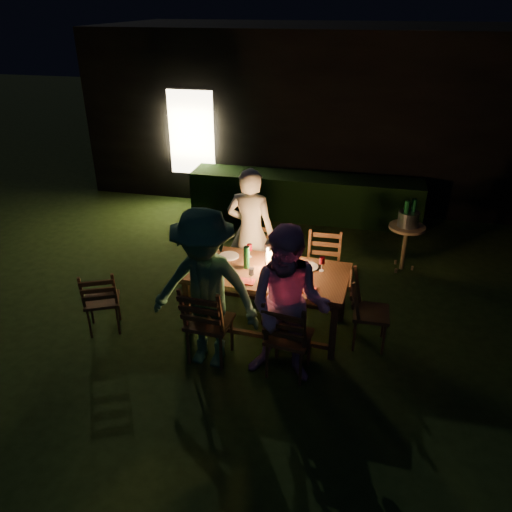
% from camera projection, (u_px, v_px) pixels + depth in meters
% --- Properties ---
extents(garden_envelope, '(40.00, 40.00, 3.20)m').
position_uv_depth(garden_envelope, '(345.00, 108.00, 10.65)').
color(garden_envelope, black).
rests_on(garden_envelope, ground).
extents(dining_table, '(1.97, 1.06, 0.80)m').
position_uv_depth(dining_table, '(267.00, 276.00, 5.92)').
color(dining_table, '#482818').
rests_on(dining_table, ground).
extents(chair_near_left, '(0.50, 0.53, 1.05)m').
position_uv_depth(chair_near_left, '(209.00, 335.00, 5.56)').
color(chair_near_left, '#482818').
rests_on(chair_near_left, ground).
extents(chair_near_right, '(0.51, 0.54, 1.02)m').
position_uv_depth(chair_near_right, '(288.00, 350.00, 5.34)').
color(chair_near_right, '#482818').
rests_on(chair_near_right, ground).
extents(chair_far_left, '(0.51, 0.53, 0.97)m').
position_uv_depth(chair_far_left, '(250.00, 272.00, 6.88)').
color(chair_far_left, '#482818').
rests_on(chair_far_left, ground).
extents(chair_far_right, '(0.45, 0.48, 0.99)m').
position_uv_depth(chair_far_right, '(321.00, 282.00, 6.63)').
color(chair_far_right, '#482818').
rests_on(chair_far_right, ground).
extents(chair_end, '(0.46, 0.43, 0.95)m').
position_uv_depth(chair_end, '(368.00, 323.00, 5.81)').
color(chair_end, '#482818').
rests_on(chair_end, ground).
extents(chair_spare, '(0.55, 0.56, 0.90)m').
position_uv_depth(chair_spare, '(103.00, 311.00, 6.07)').
color(chair_spare, '#482818').
rests_on(chair_spare, ground).
extents(person_house_side, '(0.67, 0.46, 1.77)m').
position_uv_depth(person_house_side, '(250.00, 232.00, 6.66)').
color(person_house_side, '#F0E9CC').
rests_on(person_house_side, ground).
extents(person_opp_right, '(0.89, 0.72, 1.76)m').
position_uv_depth(person_opp_right, '(289.00, 307.00, 5.03)').
color(person_opp_right, '#E69ED1').
rests_on(person_opp_right, ground).
extents(person_opp_left, '(1.23, 0.75, 1.84)m').
position_uv_depth(person_opp_left, '(205.00, 291.00, 5.24)').
color(person_opp_left, '#366D4E').
rests_on(person_opp_left, ground).
extents(lantern, '(0.16, 0.16, 0.35)m').
position_uv_depth(lantern, '(272.00, 258.00, 5.84)').
color(lantern, white).
rests_on(lantern, dining_table).
extents(plate_far_left, '(0.25, 0.25, 0.01)m').
position_uv_depth(plate_far_left, '(229.00, 256.00, 6.21)').
color(plate_far_left, white).
rests_on(plate_far_left, dining_table).
extents(plate_near_left, '(0.25, 0.25, 0.01)m').
position_uv_depth(plate_near_left, '(217.00, 272.00, 5.83)').
color(plate_near_left, white).
rests_on(plate_near_left, dining_table).
extents(plate_far_right, '(0.25, 0.25, 0.01)m').
position_uv_depth(plate_far_right, '(308.00, 267.00, 5.96)').
color(plate_far_right, white).
rests_on(plate_far_right, dining_table).
extents(plate_near_right, '(0.25, 0.25, 0.01)m').
position_uv_depth(plate_near_right, '(300.00, 285.00, 5.58)').
color(plate_near_right, white).
rests_on(plate_near_right, dining_table).
extents(wineglass_a, '(0.06, 0.06, 0.18)m').
position_uv_depth(wineglass_a, '(249.00, 251.00, 6.16)').
color(wineglass_a, '#59070F').
rests_on(wineglass_a, dining_table).
extents(wineglass_b, '(0.06, 0.06, 0.18)m').
position_uv_depth(wineglass_b, '(206.00, 261.00, 5.92)').
color(wineglass_b, '#59070F').
rests_on(wineglass_b, dining_table).
extents(wineglass_c, '(0.06, 0.06, 0.18)m').
position_uv_depth(wineglass_c, '(286.00, 279.00, 5.53)').
color(wineglass_c, '#59070F').
rests_on(wineglass_c, dining_table).
extents(wineglass_d, '(0.06, 0.06, 0.18)m').
position_uv_depth(wineglass_d, '(322.00, 264.00, 5.84)').
color(wineglass_d, '#59070F').
rests_on(wineglass_d, dining_table).
extents(wineglass_e, '(0.06, 0.06, 0.18)m').
position_uv_depth(wineglass_e, '(251.00, 275.00, 5.61)').
color(wineglass_e, silver).
rests_on(wineglass_e, dining_table).
extents(bottle_table, '(0.07, 0.07, 0.28)m').
position_uv_depth(bottle_table, '(247.00, 257.00, 5.88)').
color(bottle_table, '#0F471E').
rests_on(bottle_table, dining_table).
extents(napkin_left, '(0.18, 0.14, 0.01)m').
position_uv_depth(napkin_left, '(247.00, 282.00, 5.65)').
color(napkin_left, red).
rests_on(napkin_left, dining_table).
extents(napkin_right, '(0.18, 0.14, 0.01)m').
position_uv_depth(napkin_right, '(308.00, 290.00, 5.49)').
color(napkin_right, red).
rests_on(napkin_right, dining_table).
extents(phone, '(0.14, 0.07, 0.01)m').
position_uv_depth(phone, '(209.00, 275.00, 5.78)').
color(phone, black).
rests_on(phone, dining_table).
extents(side_table, '(0.53, 0.53, 0.71)m').
position_uv_depth(side_table, '(407.00, 231.00, 7.30)').
color(side_table, '#926E49').
rests_on(side_table, ground).
extents(ice_bucket, '(0.30, 0.30, 0.22)m').
position_uv_depth(ice_bucket, '(408.00, 219.00, 7.21)').
color(ice_bucket, '#A5A8AD').
rests_on(ice_bucket, side_table).
extents(bottle_bucket_a, '(0.07, 0.07, 0.32)m').
position_uv_depth(bottle_bucket_a, '(405.00, 216.00, 7.16)').
color(bottle_bucket_a, '#0F471E').
rests_on(bottle_bucket_a, side_table).
extents(bottle_bucket_b, '(0.07, 0.07, 0.32)m').
position_uv_depth(bottle_bucket_b, '(412.00, 215.00, 7.21)').
color(bottle_bucket_b, '#0F471E').
rests_on(bottle_bucket_b, side_table).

